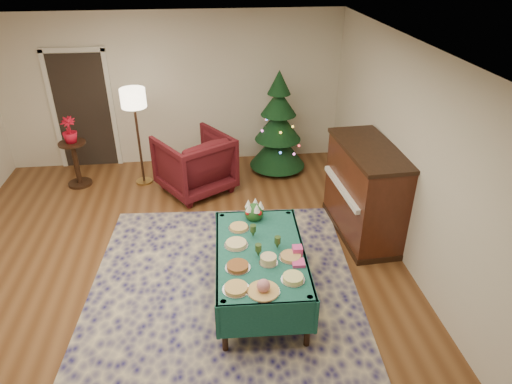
{
  "coord_description": "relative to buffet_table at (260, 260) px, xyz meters",
  "views": [
    {
      "loc": [
        0.53,
        -4.54,
        3.72
      ],
      "look_at": [
        1.13,
        0.56,
        0.85
      ],
      "focal_mm": 32.0,
      "sensor_mm": 36.0,
      "label": 1
    }
  ],
  "objects": [
    {
      "name": "room_shell",
      "position": [
        -1.05,
        0.47,
        0.81
      ],
      "size": [
        7.0,
        7.0,
        7.0
      ],
      "color": "#593319",
      "rests_on": "ground"
    },
    {
      "name": "doorway",
      "position": [
        -2.65,
        3.95,
        0.56
      ],
      "size": [
        1.08,
        0.04,
        2.16
      ],
      "color": "black",
      "rests_on": "ground"
    },
    {
      "name": "rug",
      "position": [
        -0.44,
        -0.14,
        -0.53
      ],
      "size": [
        3.47,
        4.4,
        0.02
      ],
      "primitive_type": "cube",
      "rotation": [
        0.0,
        0.0,
        -0.07
      ],
      "color": "#17144D",
      "rests_on": "ground"
    },
    {
      "name": "buffet_table",
      "position": [
        0.0,
        0.0,
        0.0
      ],
      "size": [
        1.08,
        1.77,
        0.67
      ],
      "color": "black",
      "rests_on": "ground"
    },
    {
      "name": "platter_0",
      "position": [
        -0.32,
        -0.61,
        0.15
      ],
      "size": [
        0.27,
        0.27,
        0.04
      ],
      "color": "silver",
      "rests_on": "buffet_table"
    },
    {
      "name": "platter_1",
      "position": [
        -0.05,
        -0.67,
        0.19
      ],
      "size": [
        0.33,
        0.33,
        0.14
      ],
      "color": "silver",
      "rests_on": "buffet_table"
    },
    {
      "name": "platter_2",
      "position": [
        0.27,
        -0.53,
        0.16
      ],
      "size": [
        0.25,
        0.25,
        0.06
      ],
      "color": "silver",
      "rests_on": "buffet_table"
    },
    {
      "name": "platter_3",
      "position": [
        -0.27,
        -0.27,
        0.15
      ],
      "size": [
        0.27,
        0.27,
        0.05
      ],
      "color": "silver",
      "rests_on": "buffet_table"
    },
    {
      "name": "platter_4",
      "position": [
        0.06,
        -0.23,
        0.18
      ],
      "size": [
        0.21,
        0.21,
        0.09
      ],
      "color": "silver",
      "rests_on": "buffet_table"
    },
    {
      "name": "platter_5",
      "position": [
        0.31,
        -0.16,
        0.15
      ],
      "size": [
        0.26,
        0.26,
        0.04
      ],
      "color": "silver",
      "rests_on": "buffet_table"
    },
    {
      "name": "platter_6",
      "position": [
        -0.26,
        0.13,
        0.15
      ],
      "size": [
        0.28,
        0.28,
        0.05
      ],
      "color": "silver",
      "rests_on": "buffet_table"
    },
    {
      "name": "platter_7",
      "position": [
        -0.2,
        0.47,
        0.15
      ],
      "size": [
        0.25,
        0.25,
        0.04
      ],
      "color": "silver",
      "rests_on": "buffet_table"
    },
    {
      "name": "goblet_0",
      "position": [
        -0.05,
        0.28,
        0.22
      ],
      "size": [
        0.07,
        0.07,
        0.16
      ],
      "color": "#2D471E",
      "rests_on": "buffet_table"
    },
    {
      "name": "goblet_1",
      "position": [
        0.19,
        0.02,
        0.22
      ],
      "size": [
        0.07,
        0.07,
        0.16
      ],
      "color": "#2D471E",
      "rests_on": "buffet_table"
    },
    {
      "name": "goblet_2",
      "position": [
        -0.03,
        -0.09,
        0.22
      ],
      "size": [
        0.07,
        0.07,
        0.16
      ],
      "color": "#2D471E",
      "rests_on": "buffet_table"
    },
    {
      "name": "napkin_stack",
      "position": [
        0.37,
        -0.28,
        0.15
      ],
      "size": [
        0.14,
        0.14,
        0.04
      ],
      "primitive_type": "cube",
      "rotation": [
        0.0,
        0.0,
        -0.04
      ],
      "color": "#DC3D89",
      "rests_on": "buffet_table"
    },
    {
      "name": "gift_box",
      "position": [
        0.4,
        -0.1,
        0.18
      ],
      "size": [
        0.11,
        0.11,
        0.09
      ],
      "primitive_type": "cube",
      "rotation": [
        0.0,
        0.0,
        -0.04
      ],
      "color": "#D83C8B",
      "rests_on": "buffet_table"
    },
    {
      "name": "centerpiece",
      "position": [
        0.01,
        0.67,
        0.25
      ],
      "size": [
        0.24,
        0.24,
        0.28
      ],
      "color": "#1E4C1E",
      "rests_on": "buffet_table"
    },
    {
      "name": "armchair",
      "position": [
        -0.74,
        2.73,
        -0.0
      ],
      "size": [
        1.4,
        1.38,
        1.07
      ],
      "primitive_type": "imported",
      "rotation": [
        0.0,
        0.0,
        3.7
      ],
      "color": "#490F15",
      "rests_on": "ground"
    },
    {
      "name": "floor_lamp",
      "position": [
        -1.64,
        3.11,
        0.87
      ],
      "size": [
        0.4,
        0.4,
        1.65
      ],
      "color": "#A57F3F",
      "rests_on": "ground"
    },
    {
      "name": "side_table",
      "position": [
        -2.72,
        3.16,
        -0.16
      ],
      "size": [
        0.44,
        0.44,
        0.78
      ],
      "color": "black",
      "rests_on": "ground"
    },
    {
      "name": "potted_plant",
      "position": [
        -2.72,
        3.16,
        0.37
      ],
      "size": [
        0.24,
        0.43,
        0.24
      ],
      "primitive_type": "imported",
      "color": "red",
      "rests_on": "side_table"
    },
    {
      "name": "christmas_tree",
      "position": [
        0.74,
        3.36,
        0.28
      ],
      "size": [
        1.26,
        1.26,
        1.82
      ],
      "color": "black",
      "rests_on": "ground"
    },
    {
      "name": "piano",
      "position": [
        1.6,
        1.2,
        0.11
      ],
      "size": [
        0.8,
        1.57,
        1.32
      ],
      "color": "black",
      "rests_on": "ground"
    }
  ]
}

